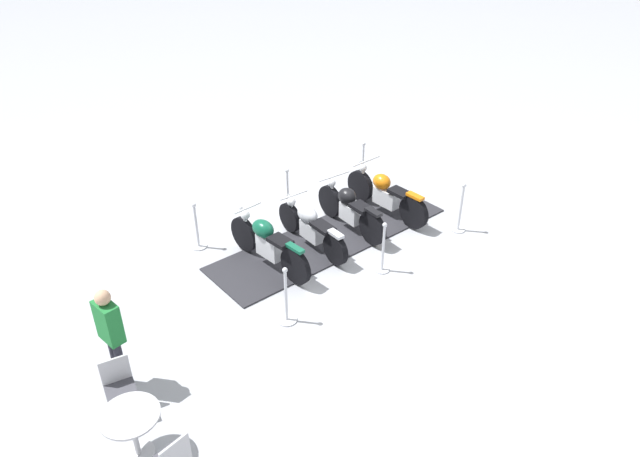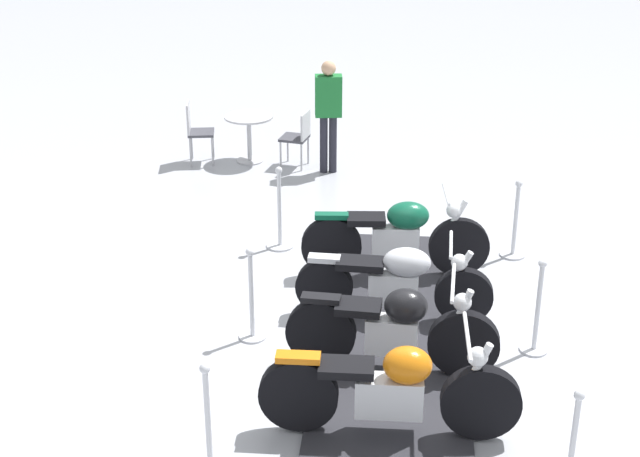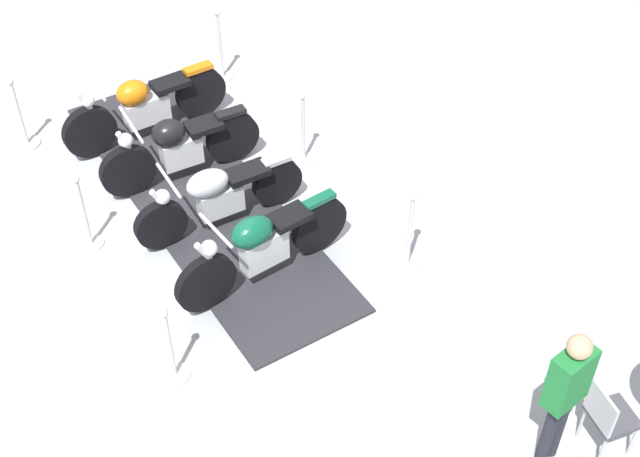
{
  "view_description": "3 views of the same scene",
  "coord_description": "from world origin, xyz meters",
  "px_view_note": "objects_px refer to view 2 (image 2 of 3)",
  "views": [
    {
      "loc": [
        -9.78,
        -2.99,
        6.53
      ],
      "look_at": [
        -0.73,
        0.01,
        0.66
      ],
      "focal_mm": 32.85,
      "sensor_mm": 36.0,
      "label": 1
    },
    {
      "loc": [
        7.24,
        -4.48,
        5.17
      ],
      "look_at": [
        -1.16,
        -0.26,
        0.91
      ],
      "focal_mm": 52.63,
      "sensor_mm": 36.0,
      "label": 2
    },
    {
      "loc": [
        -4.9,
        6.79,
        7.35
      ],
      "look_at": [
        -2.02,
        0.83,
        1.05
      ],
      "focal_mm": 49.72,
      "sensor_mm": 36.0,
      "label": 3
    }
  ],
  "objects_px": {
    "stanchion_right_rear": "(515,231)",
    "cafe_chair_across_table": "(299,135)",
    "stanchion_left_rear": "(280,223)",
    "cafe_table": "(249,127)",
    "stanchion_left_mid": "(252,306)",
    "motorcycle_copper": "(393,388)",
    "bystander_person": "(328,107)",
    "motorcycle_black": "(395,327)",
    "stanchion_left_front": "(209,438)",
    "stanchion_right_mid": "(537,319)",
    "cafe_chair_near_table": "(196,128)",
    "motorcycle_forest": "(398,235)",
    "motorcycle_chrome": "(397,280)"
  },
  "relations": [
    {
      "from": "stanchion_right_rear",
      "to": "cafe_chair_across_table",
      "type": "distance_m",
      "value": 4.22
    },
    {
      "from": "stanchion_left_rear",
      "to": "cafe_table",
      "type": "xyz_separation_m",
      "value": [
        -3.1,
        0.88,
        0.24
      ]
    },
    {
      "from": "stanchion_left_mid",
      "to": "cafe_chair_across_table",
      "type": "bearing_deg",
      "value": 149.1
    },
    {
      "from": "motorcycle_copper",
      "to": "bystander_person",
      "type": "height_order",
      "value": "bystander_person"
    },
    {
      "from": "motorcycle_black",
      "to": "stanchion_left_front",
      "type": "distance_m",
      "value": 2.31
    },
    {
      "from": "stanchion_left_mid",
      "to": "stanchion_right_mid",
      "type": "height_order",
      "value": "same"
    },
    {
      "from": "stanchion_left_rear",
      "to": "stanchion_left_mid",
      "type": "distance_m",
      "value": 2.27
    },
    {
      "from": "motorcycle_black",
      "to": "cafe_chair_near_table",
      "type": "height_order",
      "value": "motorcycle_black"
    },
    {
      "from": "stanchion_right_mid",
      "to": "cafe_chair_across_table",
      "type": "distance_m",
      "value": 6.02
    },
    {
      "from": "motorcycle_copper",
      "to": "motorcycle_black",
      "type": "xyz_separation_m",
      "value": [
        -0.89,
        0.55,
        0.01
      ]
    },
    {
      "from": "stanchion_left_front",
      "to": "cafe_chair_near_table",
      "type": "xyz_separation_m",
      "value": [
        -7.27,
        2.51,
        0.18
      ]
    },
    {
      "from": "stanchion_left_mid",
      "to": "bystander_person",
      "type": "distance_m",
      "value": 5.07
    },
    {
      "from": "motorcycle_copper",
      "to": "stanchion_left_rear",
      "type": "distance_m",
      "value": 4.13
    },
    {
      "from": "stanchion_right_rear",
      "to": "bystander_person",
      "type": "distance_m",
      "value": 3.81
    },
    {
      "from": "stanchion_right_rear",
      "to": "cafe_chair_near_table",
      "type": "relative_size",
      "value": 1.03
    },
    {
      "from": "bystander_person",
      "to": "cafe_table",
      "type": "bearing_deg",
      "value": -112.8
    },
    {
      "from": "motorcycle_forest",
      "to": "stanchion_right_mid",
      "type": "relative_size",
      "value": 1.92
    },
    {
      "from": "stanchion_left_mid",
      "to": "cafe_table",
      "type": "bearing_deg",
      "value": 157.55
    },
    {
      "from": "stanchion_left_front",
      "to": "stanchion_left_rear",
      "type": "xyz_separation_m",
      "value": [
        -3.86,
        2.39,
        -0.06
      ]
    },
    {
      "from": "stanchion_left_rear",
      "to": "cafe_chair_near_table",
      "type": "distance_m",
      "value": 3.42
    },
    {
      "from": "motorcycle_black",
      "to": "cafe_chair_across_table",
      "type": "bearing_deg",
      "value": 109.25
    },
    {
      "from": "motorcycle_copper",
      "to": "cafe_chair_across_table",
      "type": "distance_m",
      "value": 6.95
    },
    {
      "from": "motorcycle_chrome",
      "to": "cafe_chair_across_table",
      "type": "xyz_separation_m",
      "value": [
        -4.81,
        1.11,
        0.03
      ]
    },
    {
      "from": "stanchion_right_mid",
      "to": "bystander_person",
      "type": "xyz_separation_m",
      "value": [
        -5.6,
        0.47,
        0.67
      ]
    },
    {
      "from": "motorcycle_copper",
      "to": "motorcycle_forest",
      "type": "bearing_deg",
      "value": 89.09
    },
    {
      "from": "motorcycle_black",
      "to": "stanchion_right_rear",
      "type": "distance_m",
      "value": 3.15
    },
    {
      "from": "motorcycle_chrome",
      "to": "motorcycle_black",
      "type": "bearing_deg",
      "value": -87.72
    },
    {
      "from": "motorcycle_chrome",
      "to": "stanchion_left_mid",
      "type": "distance_m",
      "value": 1.6
    },
    {
      "from": "motorcycle_copper",
      "to": "cafe_chair_near_table",
      "type": "relative_size",
      "value": 2.08
    },
    {
      "from": "stanchion_right_rear",
      "to": "motorcycle_forest",
      "type": "bearing_deg",
      "value": -96.0
    },
    {
      "from": "motorcycle_forest",
      "to": "cafe_table",
      "type": "relative_size",
      "value": 2.66
    },
    {
      "from": "stanchion_left_front",
      "to": "stanchion_right_rear",
      "type": "bearing_deg",
      "value": 115.17
    },
    {
      "from": "stanchion_left_rear",
      "to": "cafe_chair_across_table",
      "type": "relative_size",
      "value": 1.23
    },
    {
      "from": "motorcycle_chrome",
      "to": "bystander_person",
      "type": "bearing_deg",
      "value": 106.39
    },
    {
      "from": "motorcycle_chrome",
      "to": "cafe_chair_near_table",
      "type": "relative_size",
      "value": 1.87
    },
    {
      "from": "stanchion_left_front",
      "to": "motorcycle_copper",
      "type": "bearing_deg",
      "value": 83.15
    },
    {
      "from": "stanchion_right_rear",
      "to": "stanchion_left_mid",
      "type": "distance_m",
      "value": 3.72
    },
    {
      "from": "stanchion_left_rear",
      "to": "bystander_person",
      "type": "height_order",
      "value": "bystander_person"
    },
    {
      "from": "stanchion_left_front",
      "to": "cafe_chair_across_table",
      "type": "distance_m",
      "value": 7.46
    },
    {
      "from": "stanchion_left_mid",
      "to": "cafe_chair_near_table",
      "type": "relative_size",
      "value": 1.07
    },
    {
      "from": "motorcycle_copper",
      "to": "stanchion_left_mid",
      "type": "height_order",
      "value": "motorcycle_copper"
    },
    {
      "from": "stanchion_right_rear",
      "to": "cafe_chair_near_table",
      "type": "xyz_separation_m",
      "value": [
        -4.97,
        -2.39,
        0.24
      ]
    },
    {
      "from": "cafe_chair_across_table",
      "to": "stanchion_right_mid",
      "type": "bearing_deg",
      "value": 132.24
    },
    {
      "from": "stanchion_left_front",
      "to": "stanchion_right_rear",
      "type": "relative_size",
      "value": 1.09
    },
    {
      "from": "motorcycle_chrome",
      "to": "cafe_chair_near_table",
      "type": "xyz_separation_m",
      "value": [
        -5.69,
        -0.24,
        0.08
      ]
    },
    {
      "from": "stanchion_left_front",
      "to": "stanchion_left_rear",
      "type": "bearing_deg",
      "value": 148.18
    },
    {
      "from": "motorcycle_forest",
      "to": "cafe_chair_near_table",
      "type": "distance_m",
      "value": 4.87
    },
    {
      "from": "motorcycle_chrome",
      "to": "stanchion_left_mid",
      "type": "bearing_deg",
      "value": -158.41
    },
    {
      "from": "stanchion_left_mid",
      "to": "stanchion_right_mid",
      "type": "relative_size",
      "value": 1.0
    },
    {
      "from": "cafe_chair_near_table",
      "to": "cafe_chair_across_table",
      "type": "bearing_deg",
      "value": -10.6
    }
  ]
}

